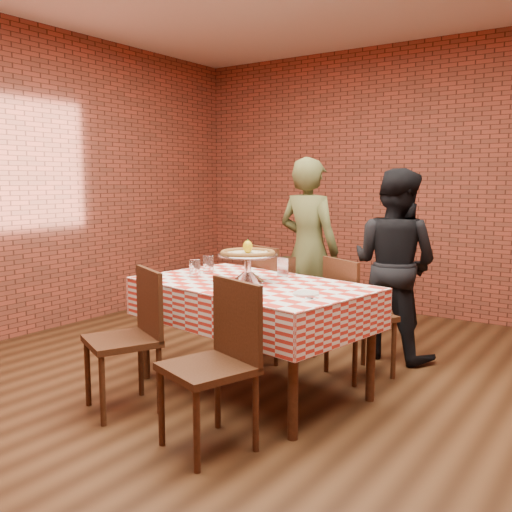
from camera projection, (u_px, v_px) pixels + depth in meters
name	position (u px, v px, depth m)	size (l,w,h in m)	color
ground	(261.00, 401.00, 3.73)	(6.00, 6.00, 0.00)	black
back_wall	(419.00, 181.00, 5.98)	(5.50, 5.50, 0.00)	brown
table	(252.00, 337.00, 3.91)	(1.58, 0.95, 0.75)	#422313
tablecloth	(252.00, 302.00, 3.87)	(1.62, 0.99, 0.27)	red
pizza_stand	(248.00, 268.00, 3.87)	(0.42, 0.42, 0.19)	silver
pizza	(248.00, 254.00, 3.85)	(0.38, 0.38, 0.03)	beige
lemon	(248.00, 247.00, 3.85)	(0.07, 0.07, 0.09)	gold
water_glass_left	(195.00, 269.00, 4.05)	(0.08, 0.08, 0.13)	white
water_glass_right	(208.00, 264.00, 4.25)	(0.08, 0.08, 0.13)	white
side_plate	(306.00, 294.00, 3.44)	(0.16, 0.16, 0.01)	white
sweetener_packet_a	(309.00, 298.00, 3.32)	(0.05, 0.04, 0.01)	white
sweetener_packet_b	(312.00, 299.00, 3.32)	(0.05, 0.04, 0.01)	white
condiment_caddy	(286.00, 267.00, 4.06)	(0.10, 0.08, 0.15)	silver
chair_near_left	(122.00, 341.00, 3.54)	(0.41, 0.41, 0.89)	#422313
chair_near_right	(208.00, 368.00, 3.02)	(0.43, 0.43, 0.91)	#422313
chair_far_left	(281.00, 300.00, 4.65)	(0.45, 0.45, 0.93)	#422313
chair_far_right	(360.00, 317.00, 4.17)	(0.41, 0.41, 0.89)	#422313
diner_olive	(308.00, 250.00, 5.10)	(0.60, 0.40, 1.65)	#4D4F29
diner_black	(394.00, 264.00, 4.59)	(0.75, 0.59, 1.55)	black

